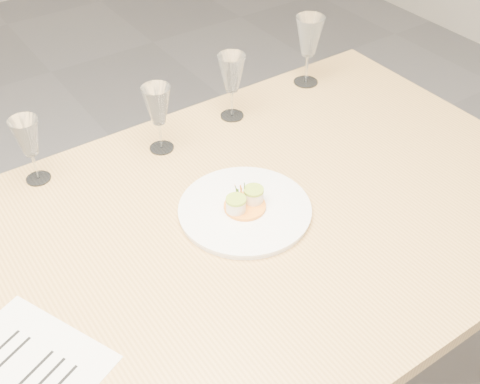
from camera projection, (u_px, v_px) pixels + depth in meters
dining_table at (91, 317)px, 1.27m from camera, size 2.40×1.00×0.75m
dinner_plate at (245, 209)px, 1.42m from camera, size 0.31×0.31×0.08m
recipe_sheet at (25, 367)px, 1.10m from camera, size 0.31×0.34×0.00m
wine_glass_1 at (28, 139)px, 1.44m from camera, size 0.07×0.07×0.18m
wine_glass_2 at (158, 107)px, 1.54m from camera, size 0.08×0.08×0.19m
wine_glass_3 at (232, 75)px, 1.66m from camera, size 0.08×0.08×0.19m
wine_glass_4 at (309, 38)px, 1.79m from camera, size 0.09×0.09×0.22m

